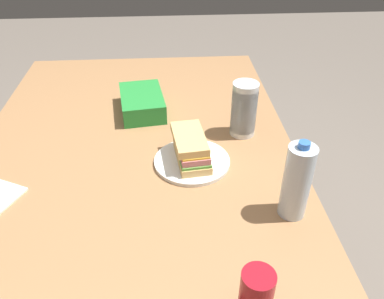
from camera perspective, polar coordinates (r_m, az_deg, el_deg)
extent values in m
plane|color=#70665B|center=(1.76, -6.33, -20.41)|extent=(8.00, 8.00, 0.00)
cube|color=#9E7047|center=(1.24, -8.43, -1.50)|extent=(1.58, 1.02, 0.04)
cylinder|color=brown|center=(2.05, 5.62, 2.67)|extent=(0.07, 0.07, 0.69)
cylinder|color=brown|center=(2.10, -18.37, 1.68)|extent=(0.07, 0.07, 0.69)
cylinder|color=white|center=(1.18, 0.00, -1.75)|extent=(0.23, 0.23, 0.01)
cube|color=#DBB26B|center=(1.16, 0.00, -1.04)|extent=(0.18, 0.11, 0.02)
cube|color=#599E3F|center=(1.16, 0.00, -0.40)|extent=(0.17, 0.10, 0.01)
cube|color=#C6727A|center=(1.15, 0.00, 0.16)|extent=(0.16, 0.10, 0.02)
cube|color=yellow|center=(1.14, 0.00, 0.70)|extent=(0.16, 0.10, 0.01)
cube|color=#DBB26B|center=(1.14, -0.41, 1.62)|extent=(0.18, 0.11, 0.02)
cylinder|color=maroon|center=(0.80, 9.42, -20.48)|extent=(0.07, 0.07, 0.12)
cube|color=#268C38|center=(1.44, -7.38, 6.88)|extent=(0.25, 0.18, 0.07)
cylinder|color=silver|center=(0.98, 15.20, -4.66)|extent=(0.07, 0.07, 0.20)
cylinder|color=blue|center=(0.92, 16.24, 0.63)|extent=(0.03, 0.03, 0.02)
cylinder|color=silver|center=(1.30, 7.52, 4.19)|extent=(0.08, 0.08, 0.09)
cylinder|color=silver|center=(1.29, 7.58, 4.87)|extent=(0.08, 0.08, 0.09)
cylinder|color=silver|center=(1.28, 7.64, 5.56)|extent=(0.08, 0.08, 0.09)
cylinder|color=silver|center=(1.28, 7.70, 6.26)|extent=(0.08, 0.08, 0.09)
cylinder|color=silver|center=(1.27, 7.77, 6.97)|extent=(0.08, 0.08, 0.09)
cylinder|color=silver|center=(1.26, 7.83, 7.69)|extent=(0.08, 0.08, 0.09)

